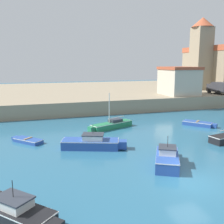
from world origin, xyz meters
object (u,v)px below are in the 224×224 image
Objects in this scene: dinghy_blue_1 at (27,140)px; harbor_shed_near_wharf at (179,81)px; sailboat_green_0 at (111,125)px; motorboat_blue_5 at (92,143)px; motorboat_black_6 at (13,212)px; dinghy_blue_4 at (199,124)px; church at (215,65)px; motorboat_blue_3 at (167,158)px; truck_on_quay at (219,87)px.

dinghy_blue_1 is 0.50× the size of harbor_shed_near_wharf.
harbor_shed_near_wharf is (16.74, 12.03, 4.38)m from sailboat_green_0.
harbor_shed_near_wharf is (20.79, 18.95, 4.27)m from motorboat_blue_5.
motorboat_black_6 is at bearing -133.14° from harbor_shed_near_wharf.
church is at bearing 48.78° from dinghy_blue_4.
church reaches higher than motorboat_blue_5.
motorboat_blue_3 reaches higher than dinghy_blue_4.
motorboat_blue_3 is at bearing -42.08° from dinghy_blue_1.
dinghy_blue_4 is 0.59× the size of harbor_shed_near_wharf.
church reaches higher than sailboat_green_0.
dinghy_blue_1 is 0.69× the size of motorboat_blue_3.
dinghy_blue_4 is 0.78× the size of motorboat_black_6.
motorboat_blue_5 is at bearing -33.08° from dinghy_blue_1.
sailboat_green_0 is at bearing -144.29° from harbor_shed_near_wharf.
motorboat_blue_5 is 0.39× the size of church.
harbor_shed_near_wharf is (5.48, 14.13, 4.53)m from dinghy_blue_4.
harbor_shed_near_wharf is (26.77, 15.05, 4.60)m from dinghy_blue_1.
dinghy_blue_4 is at bearing -111.21° from harbor_shed_near_wharf.
motorboat_blue_5 is (-4.05, -6.92, 0.10)m from sailboat_green_0.
truck_on_quay reaches higher than motorboat_blue_5.
dinghy_blue_1 is 0.74× the size of truck_on_quay.
harbor_shed_near_wharf is at bearing 46.86° from motorboat_black_6.
dinghy_blue_1 is 14.52m from motorboat_blue_3.
harbor_shed_near_wharf reaches higher than truck_on_quay.
motorboat_blue_3 is at bearing -122.86° from harbor_shed_near_wharf.
dinghy_blue_1 is 0.66× the size of motorboat_black_6.
motorboat_black_6 is 0.75× the size of harbor_shed_near_wharf.
motorboat_blue_5 is 0.93× the size of harbor_shed_near_wharf.
dinghy_blue_1 is at bearing -163.24° from sailboat_green_0.
truck_on_quay reaches higher than dinghy_blue_4.
harbor_shed_near_wharf reaches higher than motorboat_black_6.
motorboat_blue_5 is 28.45m from harbor_shed_near_wharf.
sailboat_green_0 is 0.93× the size of harbor_shed_near_wharf.
motorboat_blue_3 is 12.19m from motorboat_black_6.
motorboat_black_6 is (-11.36, -4.42, -0.06)m from motorboat_blue_3.
motorboat_blue_5 is (-15.30, -4.82, 0.26)m from dinghy_blue_4.
sailboat_green_0 reaches higher than dinghy_blue_4.
dinghy_blue_1 is at bearing -149.75° from church.
harbor_shed_near_wharf is at bearing 35.71° from sailboat_green_0.
dinghy_blue_4 is at bearing -10.57° from sailboat_green_0.
harbor_shed_near_wharf is (16.00, 24.78, 4.23)m from motorboat_blue_3.
motorboat_black_6 is 57.79m from church.
dinghy_blue_1 is 31.06m from harbor_shed_near_wharf.
motorboat_blue_5 is at bearing -141.72° from church.
harbor_shed_near_wharf is at bearing 42.35° from motorboat_blue_5.
dinghy_blue_4 is 15.82m from harbor_shed_near_wharf.
sailboat_green_0 reaches higher than dinghy_blue_1.
motorboat_blue_3 is 0.97× the size of motorboat_black_6.
harbor_shed_near_wharf is at bearing 68.79° from dinghy_blue_4.
motorboat_blue_3 reaches higher than dinghy_blue_1.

